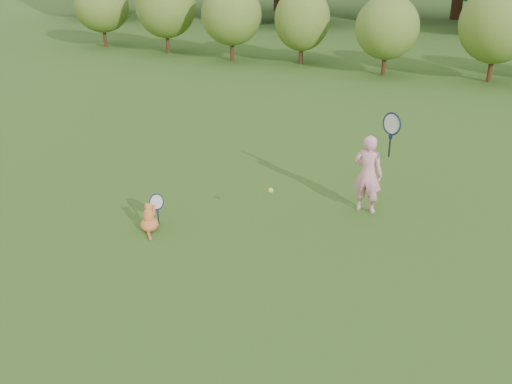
% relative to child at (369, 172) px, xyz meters
% --- Properties ---
extents(ground, '(100.00, 100.00, 0.00)m').
position_rel_child_xyz_m(ground, '(-1.51, -2.25, -0.67)').
color(ground, '#2D4F16').
rests_on(ground, ground).
extents(shrub_row, '(28.00, 3.00, 2.80)m').
position_rel_child_xyz_m(shrub_row, '(-1.51, 10.75, 0.73)').
color(shrub_row, '#506E22').
rests_on(shrub_row, ground).
extents(child, '(0.71, 0.40, 1.91)m').
position_rel_child_xyz_m(child, '(0.00, 0.00, 0.00)').
color(child, pink).
rests_on(child, ground).
extents(cat, '(0.41, 0.65, 0.61)m').
position_rel_child_xyz_m(cat, '(-2.85, -1.89, -0.44)').
color(cat, '#C16F25').
rests_on(cat, ground).
extents(tennis_ball, '(0.08, 0.08, 0.08)m').
position_rel_child_xyz_m(tennis_ball, '(-1.17, -1.22, -0.01)').
color(tennis_ball, '#CCEC1B').
rests_on(tennis_ball, ground).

